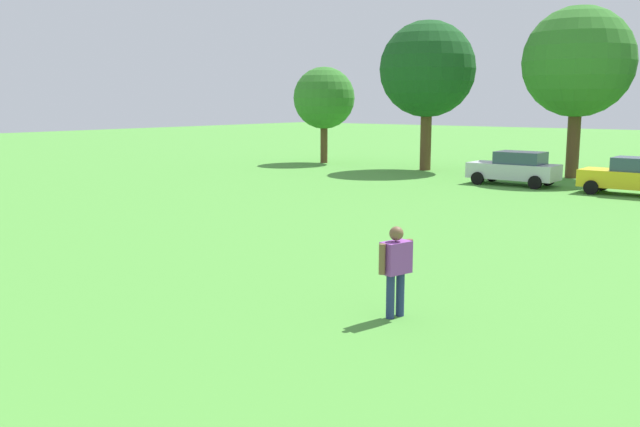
# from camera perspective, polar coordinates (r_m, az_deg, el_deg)

# --- Properties ---
(ground_plane) EXTENTS (160.00, 160.00, 0.00)m
(ground_plane) POSITION_cam_1_polar(r_m,az_deg,el_deg) (30.02, 20.99, 0.85)
(ground_plane) COLOR #4C9338
(adult_bystander) EXTENTS (0.46, 0.82, 1.77)m
(adult_bystander) POSITION_cam_1_polar(r_m,az_deg,el_deg) (13.10, 6.35, -4.19)
(adult_bystander) COLOR navy
(adult_bystander) RESTS_ON ground
(parked_car_silver_0) EXTENTS (4.30, 2.02, 1.68)m
(parked_car_silver_0) POSITION_cam_1_polar(r_m,az_deg,el_deg) (35.18, 15.97, 3.67)
(parked_car_silver_0) COLOR silver
(parked_car_silver_0) RESTS_ON ground
(parked_car_yellow_1) EXTENTS (4.30, 2.02, 1.68)m
(parked_car_yellow_1) POSITION_cam_1_polar(r_m,az_deg,el_deg) (33.23, 24.75, 2.86)
(parked_car_yellow_1) COLOR yellow
(parked_car_yellow_1) RESTS_ON ground
(tree_far_left) EXTENTS (4.11, 4.11, 6.41)m
(tree_far_left) POSITION_cam_1_polar(r_m,az_deg,el_deg) (46.29, 0.34, 9.60)
(tree_far_left) COLOR brown
(tree_far_left) RESTS_ON ground
(tree_left) EXTENTS (5.69, 5.69, 8.86)m
(tree_left) POSITION_cam_1_polar(r_m,az_deg,el_deg) (41.85, 8.96, 11.79)
(tree_left) COLOR brown
(tree_left) RESTS_ON ground
(tree_center) EXTENTS (5.86, 5.86, 9.13)m
(tree_center) POSITION_cam_1_polar(r_m,az_deg,el_deg) (39.55, 20.75, 11.72)
(tree_center) COLOR brown
(tree_center) RESTS_ON ground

